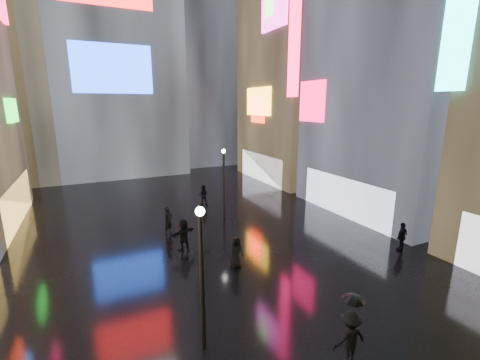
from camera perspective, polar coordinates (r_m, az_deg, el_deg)
ground at (r=23.15m, az=-8.58°, el=-7.98°), size 140.00×140.00×0.00m
building_right_mid at (r=29.05m, az=27.87°, el=25.10°), size 10.28×13.70×30.00m
building_right_far at (r=38.23m, az=10.94°, el=21.52°), size 10.28×12.00×28.00m
tower_flank_right at (r=49.86m, az=-8.02°, el=23.14°), size 12.00×12.00×34.00m
lamp_near at (r=11.05m, az=-6.80°, el=-15.96°), size 0.30×0.30×5.20m
lamp_far at (r=23.63m, az=-2.86°, el=0.08°), size 0.30×0.30×5.20m
pedestrian_2 at (r=12.15m, az=18.91°, el=-24.99°), size 1.27×0.80×1.87m
pedestrian_3 at (r=21.07m, az=26.85°, el=-8.99°), size 1.07×0.60×1.72m
pedestrian_4 at (r=17.06m, az=-0.76°, el=-12.67°), size 0.94×0.71×1.72m
pedestrian_5 at (r=19.22m, az=-9.98°, el=-9.52°), size 1.84×1.17×1.90m
pedestrian_6 at (r=21.64m, az=-12.64°, el=-7.10°), size 0.80×0.72×1.83m
pedestrian_7 at (r=27.48m, az=-6.56°, el=-2.63°), size 1.02×0.94×1.69m
umbrella_1 at (r=11.43m, az=19.40°, el=-20.00°), size 0.82×0.82×0.64m
umbrella_2 at (r=16.52m, az=-0.77°, el=-8.48°), size 1.50×1.49×0.96m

